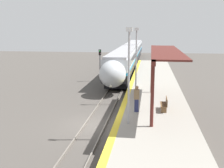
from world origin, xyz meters
TOP-DOWN VIEW (x-y plane):
  - ground_plane at (0.00, 0.00)m, footprint 120.00×120.00m
  - rail_left at (-0.72, 0.00)m, footprint 0.08×90.00m
  - rail_right at (0.72, 0.00)m, footprint 0.08×90.00m
  - train at (0.00, 30.82)m, footprint 2.79×46.94m
  - platform_right at (4.07, 0.00)m, footprint 4.97×64.00m
  - platform_bench at (4.74, 0.90)m, footprint 0.44×1.51m
  - person_waiting at (2.82, 0.35)m, footprint 0.36×0.24m
  - railway_signal at (-2.60, 16.33)m, footprint 0.28×0.28m
  - lamppost_near at (2.46, -2.16)m, footprint 0.36×0.20m
  - lamppost_mid at (2.46, 5.84)m, footprint 0.36×0.20m
  - station_canopy at (4.41, 1.97)m, footprint 2.02×11.94m

SIDE VIEW (x-z plane):
  - ground_plane at x=0.00m, z-range 0.00..0.00m
  - rail_left at x=-0.72m, z-range 0.00..0.15m
  - rail_right at x=0.72m, z-range 0.00..0.15m
  - platform_right at x=4.07m, z-range 0.00..1.03m
  - platform_bench at x=4.74m, z-range 1.05..1.94m
  - person_waiting at x=2.82m, z-range 1.07..2.88m
  - train at x=0.00m, z-range 0.27..3.99m
  - railway_signal at x=-2.60m, z-range 0.47..4.51m
  - lamppost_near at x=2.46m, z-range 1.41..7.06m
  - lamppost_mid at x=2.46m, z-range 1.41..7.06m
  - station_canopy at x=4.41m, z-range 2.79..6.86m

